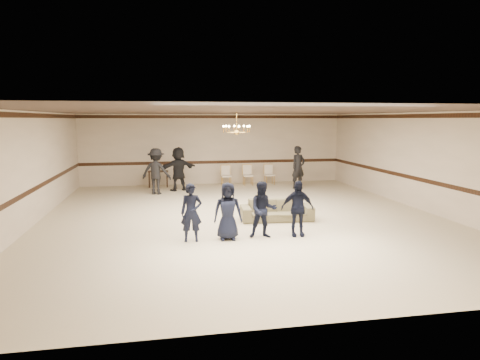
# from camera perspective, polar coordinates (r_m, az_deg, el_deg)

# --- Properties ---
(room) EXTENTS (12.01, 14.01, 3.21)m
(room) POSITION_cam_1_polar(r_m,az_deg,el_deg) (12.87, 0.33, 2.00)
(room) COLOR beige
(room) RESTS_ON ground
(chair_rail) EXTENTS (12.00, 0.02, 0.14)m
(chair_rail) POSITION_cam_1_polar(r_m,az_deg,el_deg) (19.80, -3.49, 2.41)
(chair_rail) COLOR black
(chair_rail) RESTS_ON wall_back
(crown_molding) EXTENTS (12.00, 0.02, 0.14)m
(crown_molding) POSITION_cam_1_polar(r_m,az_deg,el_deg) (19.70, -3.54, 8.44)
(crown_molding) COLOR black
(crown_molding) RESTS_ON wall_back
(chandelier) EXTENTS (0.94, 0.94, 0.89)m
(chandelier) POSITION_cam_1_polar(r_m,az_deg,el_deg) (13.78, -0.46, 7.72)
(chandelier) COLOR gold
(chandelier) RESTS_ON ceiling
(boy_a) EXTENTS (0.54, 0.37, 1.43)m
(boy_a) POSITION_cam_1_polar(r_m,az_deg,el_deg) (10.49, -6.52, -4.36)
(boy_a) COLOR black
(boy_a) RESTS_ON floor
(boy_b) EXTENTS (0.73, 0.50, 1.43)m
(boy_b) POSITION_cam_1_polar(r_m,az_deg,el_deg) (10.59, -1.65, -4.19)
(boy_b) COLOR black
(boy_b) RESTS_ON floor
(boy_c) EXTENTS (0.75, 0.62, 1.43)m
(boy_c) POSITION_cam_1_polar(r_m,az_deg,el_deg) (10.76, 3.11, -4.00)
(boy_c) COLOR black
(boy_c) RESTS_ON floor
(boy_d) EXTENTS (0.87, 0.42, 1.43)m
(boy_d) POSITION_cam_1_polar(r_m,az_deg,el_deg) (11.00, 7.68, -3.79)
(boy_d) COLOR black
(boy_d) RESTS_ON floor
(settee) EXTENTS (2.16, 0.96, 0.62)m
(settee) POSITION_cam_1_polar(r_m,az_deg,el_deg) (12.71, 4.93, -4.01)
(settee) COLOR brown
(settee) RESTS_ON floor
(adult_left) EXTENTS (1.35, 1.04, 1.83)m
(adult_left) POSITION_cam_1_polar(r_m,az_deg,el_deg) (17.28, -11.14, 1.15)
(adult_left) COLOR black
(adult_left) RESTS_ON floor
(adult_mid) EXTENTS (1.78, 1.14, 1.83)m
(adult_mid) POSITION_cam_1_polar(r_m,az_deg,el_deg) (17.98, -8.25, 1.49)
(adult_mid) COLOR black
(adult_mid) RESTS_ON floor
(adult_right) EXTENTS (0.78, 0.65, 1.83)m
(adult_right) POSITION_cam_1_polar(r_m,az_deg,el_deg) (18.50, 7.79, 1.68)
(adult_right) COLOR black
(adult_right) RESTS_ON floor
(banquet_chair_left) EXTENTS (0.45, 0.45, 0.91)m
(banquet_chair_left) POSITION_cam_1_polar(r_m,az_deg,el_deg) (19.11, -1.86, 0.57)
(banquet_chair_left) COLOR beige
(banquet_chair_left) RESTS_ON floor
(banquet_chair_mid) EXTENTS (0.45, 0.45, 0.91)m
(banquet_chair_mid) POSITION_cam_1_polar(r_m,az_deg,el_deg) (19.29, 1.08, 0.64)
(banquet_chair_mid) COLOR beige
(banquet_chair_mid) RESTS_ON floor
(banquet_chair_right) EXTENTS (0.47, 0.47, 0.91)m
(banquet_chair_right) POSITION_cam_1_polar(r_m,az_deg,el_deg) (19.51, 3.96, 0.71)
(banquet_chair_right) COLOR beige
(banquet_chair_right) RESTS_ON floor
(console_table) EXTENTS (0.90, 0.45, 0.73)m
(console_table) POSITION_cam_1_polar(r_m,az_deg,el_deg) (19.11, -10.87, 0.14)
(console_table) COLOR black
(console_table) RESTS_ON floor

